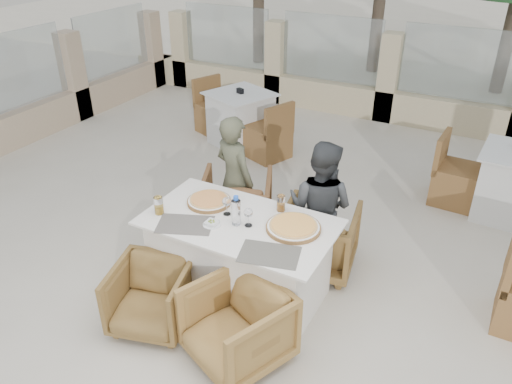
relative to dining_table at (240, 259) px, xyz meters
The scene contains 22 objects.
ground 0.39m from the dining_table, 119.12° to the left, with size 80.00×80.00×0.00m, color beige.
sand_patch 14.08m from the dining_table, 90.16° to the left, with size 30.00×16.00×0.01m, color #F1E4C5.
perimeter_wall_far 4.89m from the dining_table, 90.47° to the left, with size 10.00×0.34×1.60m, color beige, non-canonical shape.
perimeter_wall_left 4.82m from the dining_table, 160.90° to the left, with size 0.34×7.00×1.60m, color tan, non-canonical shape.
dining_table is the anchor object (origin of this frame).
placemat_near_left 0.59m from the dining_table, 145.56° to the right, with size 0.45×0.30×0.00m, color #615A53.
placemat_near_right 0.65m from the dining_table, 34.22° to the right, with size 0.45×0.30×0.00m, color #5D594F.
pizza_left 0.58m from the dining_table, 160.67° to the left, with size 0.39×0.39×0.05m, color #CC531B.
pizza_right 0.62m from the dining_table, 12.76° to the left, with size 0.45×0.45×0.06m, color orange.
water_bottle 0.52m from the dining_table, 89.88° to the right, with size 0.08×0.08×0.26m, color silver.
wine_glass_centre 0.50m from the dining_table, 161.72° to the left, with size 0.08×0.08×0.18m, color white, non-canonical shape.
wine_glass_near 0.49m from the dining_table, 11.89° to the right, with size 0.08×0.08×0.18m, color white, non-canonical shape.
beer_glass_left 0.83m from the dining_table, 162.46° to the right, with size 0.08×0.08×0.16m, color gold.
beer_glass_right 0.60m from the dining_table, 54.06° to the left, with size 0.07×0.07×0.14m, color #C6771C.
olive_dish 0.47m from the dining_table, 137.89° to the right, with size 0.11×0.11×0.04m, color silver, non-canonical shape.
armchair_far_left 1.02m from the dining_table, 121.32° to the left, with size 0.71×0.73×0.66m, color brown.
armchair_far_right 0.85m from the dining_table, 57.13° to the left, with size 0.68×0.70×0.64m, color brown.
armchair_near_left 0.81m from the dining_table, 124.26° to the right, with size 0.60×0.62×0.57m, color brown.
armchair_near_right 0.74m from the dining_table, 61.97° to the right, with size 0.67×0.69×0.63m, color olive.
diner_left 0.98m from the dining_table, 122.60° to the left, with size 0.49×0.32×1.34m, color #50523B.
diner_right 0.88m from the dining_table, 57.38° to the left, with size 0.64×0.50×1.31m, color #393C3F.
bg_table_a 3.34m from the dining_table, 119.45° to the left, with size 1.64×0.82×0.77m, color silver, non-canonical shape.
Camera 1 is at (1.80, -3.08, 3.02)m, focal length 35.00 mm.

